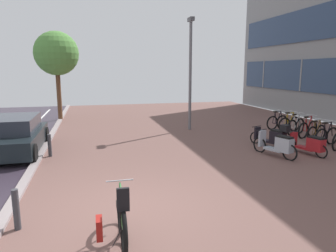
{
  "coord_description": "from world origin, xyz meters",
  "views": [
    {
      "loc": [
        -0.64,
        -6.05,
        2.92
      ],
      "look_at": [
        1.6,
        2.75,
        1.24
      ],
      "focal_mm": 32.66,
      "sensor_mm": 36.0,
      "label": 1
    }
  ],
  "objects": [
    {
      "name": "street_tree",
      "position": [
        -2.39,
        12.67,
        3.79
      ],
      "size": [
        2.47,
        2.47,
        5.06
      ],
      "color": "brown",
      "rests_on": "ground"
    },
    {
      "name": "bicycle_rack_01",
      "position": [
        8.28,
        3.74,
        0.35
      ],
      "size": [
        1.34,
        0.48,
        0.99
      ],
      "color": "black",
      "rests_on": "ground"
    },
    {
      "name": "scooter_near",
      "position": [
        6.68,
        2.69,
        0.37
      ],
      "size": [
        0.69,
        1.69,
        0.72
      ],
      "color": "black",
      "rests_on": "ground"
    },
    {
      "name": "bollard_near",
      "position": [
        -2.05,
        -0.3,
        0.39
      ],
      "size": [
        0.12,
        0.12,
        0.78
      ],
      "color": "#38383D",
      "rests_on": "ground"
    },
    {
      "name": "scooter_mid",
      "position": [
        6.04,
        3.88,
        0.43
      ],
      "size": [
        0.9,
        1.62,
        0.96
      ],
      "color": "black",
      "rests_on": "ground"
    },
    {
      "name": "bicycle_rack_03",
      "position": [
        8.5,
        5.09,
        0.36
      ],
      "size": [
        1.38,
        0.59,
        1.02
      ],
      "color": "black",
      "rests_on": "ground"
    },
    {
      "name": "bicycle_rack_04",
      "position": [
        8.4,
        5.77,
        0.36
      ],
      "size": [
        1.33,
        0.61,
        1.03
      ],
      "color": "black",
      "rests_on": "ground"
    },
    {
      "name": "bicycle_rack_06",
      "position": [
        8.35,
        7.13,
        0.34
      ],
      "size": [
        1.34,
        0.48,
        0.98
      ],
      "color": "black",
      "rests_on": "ground"
    },
    {
      "name": "lamp_post",
      "position": [
        4.07,
        8.09,
        2.97
      ],
      "size": [
        0.2,
        0.52,
        5.31
      ],
      "color": "slate",
      "rests_on": "ground"
    },
    {
      "name": "bicycle_rack_05",
      "position": [
        8.56,
        6.45,
        0.35
      ],
      "size": [
        1.37,
        0.48,
        1.01
      ],
      "color": "black",
      "rests_on": "ground"
    },
    {
      "name": "ground",
      "position": [
        1.43,
        0.0,
        -0.02
      ],
      "size": [
        21.0,
        40.0,
        0.13
      ],
      "color": "#332A37"
    },
    {
      "name": "bicycle_foreground",
      "position": [
        -0.24,
        -1.17,
        0.41
      ],
      "size": [
        0.68,
        1.45,
        1.13
      ],
      "color": "black",
      "rests_on": "ground"
    },
    {
      "name": "bollard_far",
      "position": [
        -2.05,
        4.68,
        0.38
      ],
      "size": [
        0.12,
        0.12,
        0.77
      ],
      "color": "#38383D",
      "rests_on": "ground"
    },
    {
      "name": "bicycle_rack_02",
      "position": [
        8.38,
        4.41,
        0.33
      ],
      "size": [
        1.26,
        0.53,
        0.95
      ],
      "color": "black",
      "rests_on": "ground"
    },
    {
      "name": "scooter_far",
      "position": [
        5.43,
        2.72,
        0.41
      ],
      "size": [
        0.79,
        1.73,
        0.86
      ],
      "color": "black",
      "rests_on": "ground"
    },
    {
      "name": "parked_car_near",
      "position": [
        -3.35,
        5.54,
        0.62
      ],
      "size": [
        1.96,
        3.94,
        1.28
      ],
      "color": "black",
      "rests_on": "ground"
    }
  ]
}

